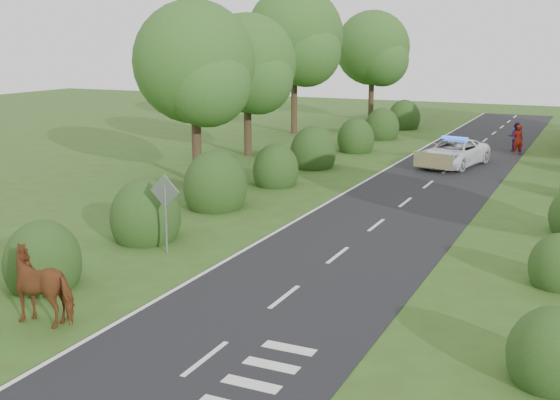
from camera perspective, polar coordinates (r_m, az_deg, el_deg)
The scene contains 13 objects.
ground at distance 18.52m, azimuth 0.35°, elevation -7.93°, with size 120.00×120.00×0.00m, color #374B1D.
road at distance 32.24m, azimuth 11.54°, elevation 0.90°, with size 6.00×70.00×0.02m, color black.
road_markings at distance 30.69m, azimuth 7.72°, elevation 0.47°, with size 4.96×70.00×0.01m.
hedgerow_left at distance 31.22m, azimuth -1.56°, elevation 2.15°, with size 2.75×50.41×3.00m.
tree_left_a at distance 32.41m, azimuth -6.70°, elevation 10.64°, with size 5.74×5.60×8.38m.
tree_left_b at distance 40.12m, azimuth -2.47°, elevation 10.73°, with size 5.74×5.60×8.07m.
tree_left_c at distance 49.71m, azimuth 1.42°, elevation 12.88°, with size 6.97×6.80×10.22m.
tree_left_d at distance 58.26m, azimuth 7.73°, elevation 11.90°, with size 6.15×6.00×8.89m.
road_sign at distance 22.09m, azimuth -9.31°, elevation -0.17°, with size 1.06×0.08×2.53m.
cow at distance 17.79m, azimuth -18.47°, elevation -6.93°, with size 1.13×2.13×1.51m, color #612B16.
police_van at distance 38.33m, azimuth 13.93°, elevation 3.74°, with size 3.33×5.51×1.57m.
pedestrian_red at distance 43.15m, azimuth 18.77°, elevation 4.65°, with size 0.64×0.42×1.75m, color maroon.
pedestrian_purple at distance 44.48m, azimuth 18.59°, elevation 4.88°, with size 0.84×0.66×1.74m, color #321B5E.
Camera 1 is at (7.21, -15.73, 6.61)m, focal length 45.00 mm.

